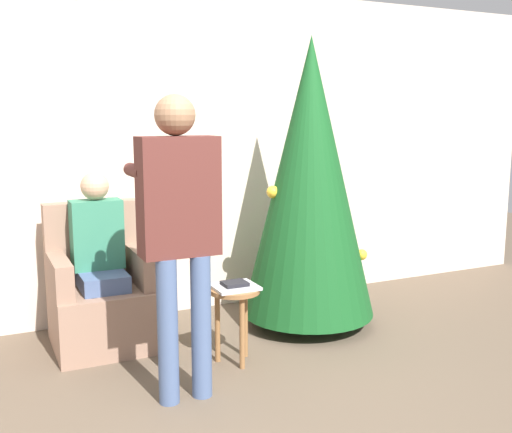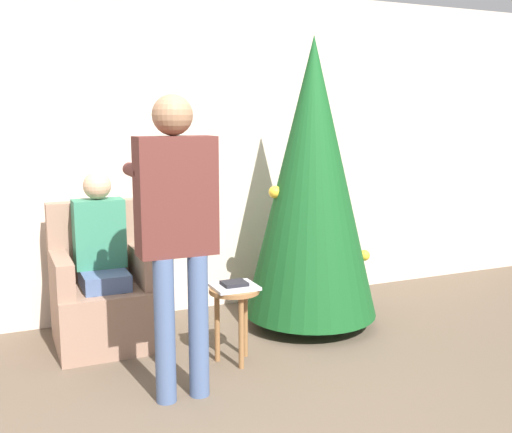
{
  "view_description": "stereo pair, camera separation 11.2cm",
  "coord_description": "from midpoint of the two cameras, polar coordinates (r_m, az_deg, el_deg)",
  "views": [
    {
      "loc": [
        -1.36,
        -2.56,
        1.66
      ],
      "look_at": [
        0.33,
        1.03,
        0.99
      ],
      "focal_mm": 42.0,
      "sensor_mm": 36.0,
      "label": 1
    },
    {
      "loc": [
        -1.26,
        -2.61,
        1.66
      ],
      "look_at": [
        0.33,
        1.03,
        0.99
      ],
      "focal_mm": 42.0,
      "sensor_mm": 36.0,
      "label": 2
    }
  ],
  "objects": [
    {
      "name": "christmas_tree",
      "position": [
        4.66,
        6.04,
        3.6
      ],
      "size": [
        1.04,
        1.04,
        2.25
      ],
      "color": "brown",
      "rests_on": "ground_plane"
    },
    {
      "name": "book",
      "position": [
        4.02,
        -1.28,
        -6.39
      ],
      "size": [
        0.16,
        0.14,
        0.02
      ],
      "color": "black",
      "rests_on": "laptop"
    },
    {
      "name": "wall_back",
      "position": [
        5.0,
        -8.47,
        5.94
      ],
      "size": [
        8.0,
        0.06,
        2.7
      ],
      "color": "beige",
      "rests_on": "ground_plane"
    },
    {
      "name": "armchair",
      "position": [
        4.56,
        -13.69,
        -7.3
      ],
      "size": [
        0.7,
        0.71,
        1.03
      ],
      "color": "#93705B",
      "rests_on": "ground_plane"
    },
    {
      "name": "person_seated",
      "position": [
        4.44,
        -13.79,
        -3.24
      ],
      "size": [
        0.36,
        0.46,
        1.26
      ],
      "color": "#475B84",
      "rests_on": "ground_plane"
    },
    {
      "name": "side_stool",
      "position": [
        4.06,
        -1.27,
        -8.28
      ],
      "size": [
        0.34,
        0.34,
        0.52
      ],
      "color": "olive",
      "rests_on": "ground_plane"
    },
    {
      "name": "laptop",
      "position": [
        4.03,
        -1.28,
        -6.69
      ],
      "size": [
        0.29,
        0.26,
        0.02
      ],
      "color": "silver",
      "rests_on": "side_stool"
    },
    {
      "name": "person_standing",
      "position": [
        3.46,
        -6.65,
        -0.11
      ],
      "size": [
        0.46,
        0.57,
        1.78
      ],
      "color": "#475B84",
      "rests_on": "ground_plane"
    }
  ]
}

